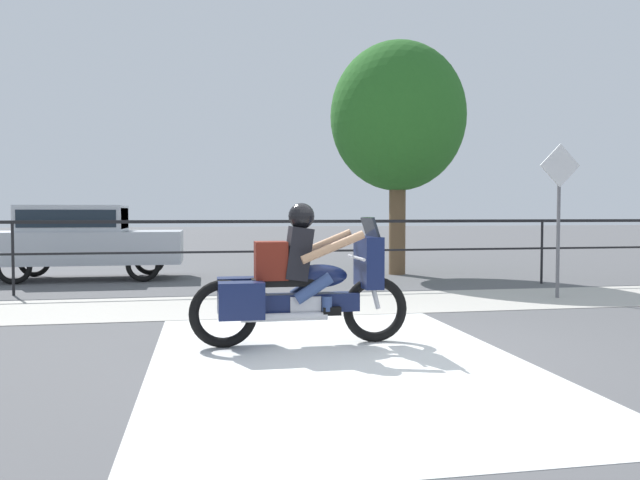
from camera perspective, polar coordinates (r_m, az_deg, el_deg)
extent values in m
plane|color=#565659|center=(6.80, 4.84, -9.97)|extent=(120.00, 120.00, 0.00)
cube|color=#B7B2A8|center=(10.06, -0.33, -5.85)|extent=(44.00, 2.40, 0.01)
cube|color=silver|center=(6.50, 1.22, -10.51)|extent=(3.65, 6.00, 0.01)
cube|color=black|center=(11.93, -2.03, 1.71)|extent=(36.00, 0.04, 0.06)
cube|color=black|center=(11.95, -2.03, -1.02)|extent=(36.00, 0.03, 0.04)
cylinder|color=black|center=(12.29, -26.27, -1.49)|extent=(0.05, 0.05, 1.33)
cylinder|color=black|center=(11.96, -2.03, -1.34)|extent=(0.05, 0.05, 1.33)
cylinder|color=black|center=(13.67, 19.62, -1.00)|extent=(0.05, 0.05, 1.33)
torus|color=black|center=(7.14, 5.06, -6.33)|extent=(0.74, 0.11, 0.74)
torus|color=black|center=(6.88, -8.82, -6.68)|extent=(0.74, 0.11, 0.74)
cube|color=#141E47|center=(6.94, -1.75, -5.73)|extent=(1.29, 0.22, 0.20)
cube|color=silver|center=(6.96, -1.47, -6.13)|extent=(0.34, 0.26, 0.26)
ellipsoid|color=#141E47|center=(6.94, -0.09, -3.31)|extent=(0.64, 0.30, 0.26)
cube|color=black|center=(6.89, -3.16, -3.86)|extent=(0.75, 0.28, 0.08)
cube|color=#141E47|center=(7.05, 4.45, -2.00)|extent=(0.20, 0.61, 0.57)
cube|color=#1E232B|center=(7.04, 4.62, 1.14)|extent=(0.10, 0.52, 0.24)
cylinder|color=silver|center=(7.01, 3.34, -1.61)|extent=(0.04, 0.70, 0.04)
cylinder|color=silver|center=(6.78, -3.26, -7.05)|extent=(0.94, 0.09, 0.09)
cube|color=#141E47|center=(6.63, -7.20, -5.50)|extent=(0.48, 0.28, 0.39)
cube|color=#141E47|center=(7.10, -7.43, -4.97)|extent=(0.48, 0.28, 0.39)
cylinder|color=silver|center=(7.09, 4.83, -4.17)|extent=(0.19, 0.06, 0.54)
cube|color=black|center=(6.88, -2.04, -1.22)|extent=(0.32, 0.36, 0.60)
sphere|color=tan|center=(6.87, -1.71, 2.03)|extent=(0.23, 0.23, 0.23)
sphere|color=black|center=(6.87, -1.71, 2.20)|extent=(0.29, 0.29, 0.29)
cylinder|color=#33477A|center=(6.79, -0.59, -4.45)|extent=(0.44, 0.13, 0.34)
cylinder|color=#33477A|center=(6.84, 0.65, -5.85)|extent=(0.11, 0.11, 0.16)
cube|color=black|center=(6.86, 1.07, -6.50)|extent=(0.20, 0.10, 0.09)
cylinder|color=#33477A|center=(7.09, -1.01, -4.16)|extent=(0.44, 0.13, 0.34)
cylinder|color=#33477A|center=(7.13, 0.18, -5.50)|extent=(0.11, 0.11, 0.16)
cube|color=black|center=(7.16, 0.58, -6.13)|extent=(0.20, 0.10, 0.09)
cylinder|color=tan|center=(6.64, 1.18, -0.67)|extent=(0.70, 0.09, 0.35)
cylinder|color=tan|center=(7.23, 0.22, -0.41)|extent=(0.70, 0.09, 0.35)
cube|color=maroon|center=(6.85, -4.52, -1.89)|extent=(0.35, 0.32, 0.42)
cube|color=#B7BCC4|center=(14.65, -20.59, -0.61)|extent=(4.13, 1.70, 0.70)
cube|color=#B7BCC4|center=(14.68, -21.58, 1.86)|extent=(2.15, 1.49, 0.57)
cube|color=#19232D|center=(14.51, -17.50, 1.91)|extent=(0.04, 1.32, 0.45)
cube|color=#19232D|center=(14.68, -21.58, 1.86)|extent=(1.97, 1.53, 0.37)
torus|color=black|center=(13.73, -15.87, -2.21)|extent=(0.72, 0.11, 0.72)
torus|color=black|center=(15.28, -15.33, -1.73)|extent=(0.72, 0.11, 0.72)
torus|color=black|center=(14.20, -26.21, -2.22)|extent=(0.72, 0.11, 0.72)
torus|color=black|center=(15.70, -24.68, -1.76)|extent=(0.72, 0.11, 0.72)
cylinder|color=slate|center=(11.41, 20.96, 1.07)|extent=(0.06, 0.06, 2.43)
cube|color=white|center=(11.42, 21.09, 6.37)|extent=(0.74, 0.02, 0.74)
cylinder|color=brown|center=(14.93, 7.08, 1.52)|extent=(0.39, 0.39, 2.43)
ellipsoid|color=#286623|center=(15.10, 7.13, 11.15)|extent=(3.19, 3.19, 3.50)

